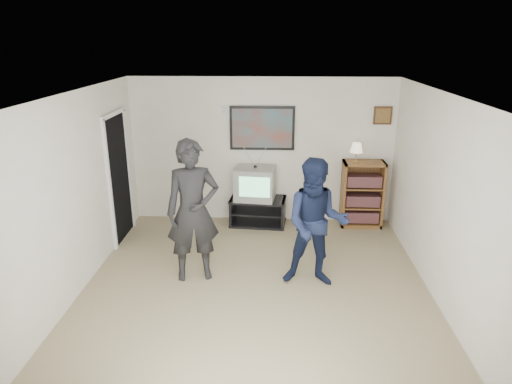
# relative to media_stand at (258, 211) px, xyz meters

# --- Properties ---
(room_shell) EXTENTS (4.51, 5.00, 2.51)m
(room_shell) POSITION_rel_media_stand_xyz_m (0.06, -1.88, 1.01)
(room_shell) COLOR #75664A
(room_shell) RESTS_ON ground
(media_stand) EXTENTS (0.99, 0.61, 0.48)m
(media_stand) POSITION_rel_media_stand_xyz_m (0.00, 0.00, 0.00)
(media_stand) COLOR black
(media_stand) RESTS_ON room_shell
(crt_television) EXTENTS (0.71, 0.63, 0.55)m
(crt_television) POSITION_rel_media_stand_xyz_m (-0.05, 0.00, 0.51)
(crt_television) COLOR gray
(crt_television) RESTS_ON media_stand
(bookshelf) EXTENTS (0.69, 0.40, 1.14)m
(bookshelf) POSITION_rel_media_stand_xyz_m (1.78, 0.05, 0.33)
(bookshelf) COLOR #59341A
(bookshelf) RESTS_ON room_shell
(table_lamp) EXTENTS (0.21, 0.21, 0.33)m
(table_lamp) POSITION_rel_media_stand_xyz_m (1.62, 0.01, 1.07)
(table_lamp) COLOR #F4EDB9
(table_lamp) RESTS_ON bookshelf
(person_tall) EXTENTS (0.79, 0.62, 1.91)m
(person_tall) POSITION_rel_media_stand_xyz_m (-0.78, -1.87, 0.72)
(person_tall) COLOR black
(person_tall) RESTS_ON room_shell
(person_short) EXTENTS (0.88, 0.71, 1.71)m
(person_short) POSITION_rel_media_stand_xyz_m (0.83, -1.98, 0.62)
(person_short) COLOR #141C38
(person_short) RESTS_ON room_shell
(controller_left) EXTENTS (0.07, 0.12, 0.03)m
(controller_left) POSITION_rel_media_stand_xyz_m (-0.81, -1.63, 0.95)
(controller_left) COLOR white
(controller_left) RESTS_ON person_tall
(controller_right) EXTENTS (0.06, 0.12, 0.03)m
(controller_right) POSITION_rel_media_stand_xyz_m (0.81, -1.78, 0.75)
(controller_right) COLOR white
(controller_right) RESTS_ON person_short
(poster) EXTENTS (1.10, 0.03, 0.75)m
(poster) POSITION_rel_media_stand_xyz_m (0.06, 0.25, 1.41)
(poster) COLOR black
(poster) RESTS_ON room_shell
(air_vent) EXTENTS (0.28, 0.02, 0.14)m
(air_vent) POSITION_rel_media_stand_xyz_m (-0.49, 0.25, 1.71)
(air_vent) COLOR white
(air_vent) RESTS_ON room_shell
(small_picture) EXTENTS (0.30, 0.03, 0.30)m
(small_picture) POSITION_rel_media_stand_xyz_m (2.06, 0.25, 1.64)
(small_picture) COLOR black
(small_picture) RESTS_ON room_shell
(doorway) EXTENTS (0.03, 0.85, 2.00)m
(doorway) POSITION_rel_media_stand_xyz_m (-2.18, -0.63, 0.76)
(doorway) COLOR black
(doorway) RESTS_ON room_shell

